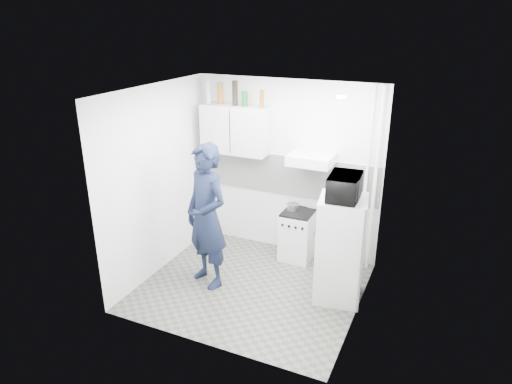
% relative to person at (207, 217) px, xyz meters
% --- Properties ---
extents(floor, '(2.80, 2.80, 0.00)m').
position_rel_person_xyz_m(floor, '(0.59, 0.11, -0.97)').
color(floor, '#58594F').
rests_on(floor, ground).
extents(ceiling, '(2.80, 2.80, 0.00)m').
position_rel_person_xyz_m(ceiling, '(0.59, 0.11, 1.63)').
color(ceiling, white).
rests_on(ceiling, wall_back).
extents(wall_back, '(2.80, 0.00, 2.80)m').
position_rel_person_xyz_m(wall_back, '(0.59, 1.36, 0.33)').
color(wall_back, white).
rests_on(wall_back, floor).
extents(wall_left, '(0.00, 2.60, 2.60)m').
position_rel_person_xyz_m(wall_left, '(-0.81, 0.11, 0.33)').
color(wall_left, white).
rests_on(wall_left, floor).
extents(wall_right, '(0.00, 2.60, 2.60)m').
position_rel_person_xyz_m(wall_right, '(1.99, 0.11, 0.33)').
color(wall_right, white).
rests_on(wall_right, floor).
extents(person, '(0.84, 0.71, 1.94)m').
position_rel_person_xyz_m(person, '(0.00, 0.00, 0.00)').
color(person, black).
rests_on(person, floor).
extents(stove, '(0.45, 0.45, 0.72)m').
position_rel_person_xyz_m(stove, '(0.87, 1.11, -0.61)').
color(stove, white).
rests_on(stove, floor).
extents(fridge, '(0.66, 0.66, 1.37)m').
position_rel_person_xyz_m(fridge, '(1.69, 0.36, -0.29)').
color(fridge, silver).
rests_on(fridge, floor).
extents(stove_top, '(0.43, 0.43, 0.03)m').
position_rel_person_xyz_m(stove_top, '(0.87, 1.11, -0.24)').
color(stove_top, black).
rests_on(stove_top, stove).
extents(saucepan, '(0.17, 0.17, 0.10)m').
position_rel_person_xyz_m(saucepan, '(0.77, 1.16, -0.18)').
color(saucepan, silver).
rests_on(saucepan, stove_top).
extents(microwave, '(0.56, 0.40, 0.30)m').
position_rel_person_xyz_m(microwave, '(1.69, 0.36, 0.55)').
color(microwave, black).
rests_on(microwave, fridge).
extents(bottle_a, '(0.08, 0.08, 0.33)m').
position_rel_person_xyz_m(bottle_a, '(-0.60, 1.19, 1.39)').
color(bottle_a, '#B2B7BC').
rests_on(bottle_a, upper_cabinet).
extents(bottle_b, '(0.08, 0.08, 0.31)m').
position_rel_person_xyz_m(bottle_b, '(-0.40, 1.19, 1.38)').
color(bottle_b, brown).
rests_on(bottle_b, upper_cabinet).
extents(bottle_d, '(0.08, 0.08, 0.35)m').
position_rel_person_xyz_m(bottle_d, '(-0.16, 1.19, 1.40)').
color(bottle_d, black).
rests_on(bottle_d, upper_cabinet).
extents(canister_a, '(0.08, 0.08, 0.21)m').
position_rel_person_xyz_m(canister_a, '(-0.01, 1.19, 1.33)').
color(canister_a, '#144C1E').
rests_on(canister_a, upper_cabinet).
extents(bottle_e, '(0.06, 0.06, 0.25)m').
position_rel_person_xyz_m(bottle_e, '(0.25, 1.19, 1.35)').
color(bottle_e, brown).
rests_on(bottle_e, upper_cabinet).
extents(upper_cabinet, '(1.00, 0.35, 0.70)m').
position_rel_person_xyz_m(upper_cabinet, '(-0.16, 1.19, 0.88)').
color(upper_cabinet, silver).
rests_on(upper_cabinet, wall_back).
extents(range_hood, '(0.60, 0.50, 0.14)m').
position_rel_person_xyz_m(range_hood, '(1.04, 1.11, 0.60)').
color(range_hood, white).
rests_on(range_hood, wall_back).
extents(backsplash, '(2.74, 0.03, 0.60)m').
position_rel_person_xyz_m(backsplash, '(0.59, 1.35, 0.23)').
color(backsplash, white).
rests_on(backsplash, wall_back).
extents(pipe_a, '(0.05, 0.05, 2.60)m').
position_rel_person_xyz_m(pipe_a, '(1.89, 1.28, 0.33)').
color(pipe_a, white).
rests_on(pipe_a, floor).
extents(pipe_b, '(0.04, 0.04, 2.60)m').
position_rel_person_xyz_m(pipe_b, '(1.77, 1.28, 0.33)').
color(pipe_b, white).
rests_on(pipe_b, floor).
extents(ceiling_spot_fixture, '(0.10, 0.10, 0.02)m').
position_rel_person_xyz_m(ceiling_spot_fixture, '(1.59, 0.31, 1.60)').
color(ceiling_spot_fixture, white).
rests_on(ceiling_spot_fixture, ceiling).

